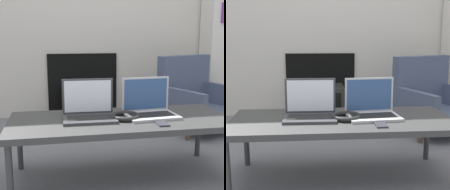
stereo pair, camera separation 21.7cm
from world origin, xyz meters
TOP-DOWN VIEW (x-y plane):
  - table at (0.00, 0.30)m, footprint 1.35×0.57m
  - laptop_left at (-0.19, 0.34)m, footprint 0.32×0.23m
  - laptop_right at (0.19, 0.34)m, footprint 0.33×0.25m
  - headphones at (0.03, 0.30)m, footprint 0.19×0.19m
  - phone at (0.20, 0.16)m, footprint 0.06×0.15m
  - tv at (-0.09, 1.69)m, footprint 0.47×0.41m
  - armchair at (0.92, 1.24)m, footprint 0.78×0.79m

SIDE VIEW (x-z plane):
  - tv at x=-0.09m, z-range 0.00..0.36m
  - armchair at x=0.92m, z-range -0.04..0.65m
  - table at x=0.00m, z-range 0.16..0.55m
  - phone at x=0.20m, z-range 0.38..0.39m
  - headphones at x=0.03m, z-range 0.38..0.41m
  - laptop_left at x=-0.19m, z-range 0.32..0.56m
  - laptop_right at x=0.19m, z-range 0.32..0.56m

